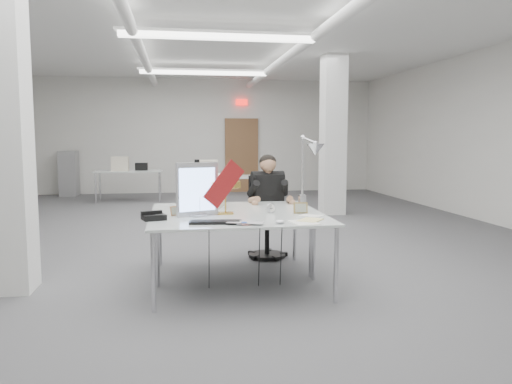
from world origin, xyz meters
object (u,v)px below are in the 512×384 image
architect_lamp (308,169)px  bankers_lamp (225,197)px  office_chair (267,220)px  laptop (244,224)px  desk_phone (154,217)px  desk_main (242,221)px  beige_monitor (206,190)px  seated_person (268,189)px  monitor (197,189)px

architect_lamp → bankers_lamp: bearing=-153.1°
office_chair → laptop: (-0.54, -1.83, 0.27)m
bankers_lamp → desk_phone: 0.79m
desk_phone → desk_main: bearing=-24.7°
desk_phone → beige_monitor: (0.55, 0.86, 0.16)m
office_chair → bankers_lamp: bankers_lamp is taller
seated_person → desk_phone: size_ratio=4.25×
beige_monitor → bankers_lamp: bearing=-55.5°
desk_main → desk_phone: size_ratio=8.37×
desk_phone → bankers_lamp: bearing=3.0°
seated_person → beige_monitor: seated_person is taller
monitor → desk_phone: monitor is taller
beige_monitor → seated_person: bearing=47.7°
office_chair → beige_monitor: 1.06m
desk_main → seated_person: 1.54m
monitor → desk_phone: size_ratio=2.55×
office_chair → monitor: (-0.94, -1.19, 0.53)m
bankers_lamp → beige_monitor: (-0.17, 0.61, 0.01)m
laptop → office_chair: bearing=92.0°
monitor → laptop: bearing=-76.7°
office_chair → beige_monitor: size_ratio=2.49×
bankers_lamp → architect_lamp: size_ratio=0.41×
seated_person → bankers_lamp: (-0.64, -1.06, 0.04)m
bankers_lamp → architect_lamp: 1.06m
office_chair → beige_monitor: beige_monitor is taller
monitor → architect_lamp: size_ratio=0.62×
desk_phone → beige_monitor: beige_monitor is taller
seated_person → beige_monitor: size_ratio=2.30×
office_chair → bankers_lamp: (-0.64, -1.11, 0.44)m
monitor → seated_person: bearing=32.0°
laptop → desk_phone: desk_phone is taller
office_chair → desk_phone: office_chair is taller
office_chair → architect_lamp: 1.10m
monitor → desk_phone: bearing=-176.2°
monitor → desk_phone: (-0.43, -0.18, -0.25)m
architect_lamp → office_chair: bearing=121.0°
office_chair → architect_lamp: architect_lamp is taller
monitor → laptop: monitor is taller
beige_monitor → monitor: bearing=-81.5°
laptop → desk_phone: (-0.83, 0.46, 0.01)m
seated_person → desk_main: bearing=-117.1°
desk_main → desk_phone: desk_phone is taller
office_chair → desk_phone: 1.96m
desk_main → monitor: 0.59m
desk_main → architect_lamp: 1.20m
monitor → architect_lamp: architect_lamp is taller
bankers_lamp → seated_person: bearing=45.3°
bankers_lamp → architect_lamp: bearing=5.5°
seated_person → laptop: 1.86m
laptop → beige_monitor: beige_monitor is taller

